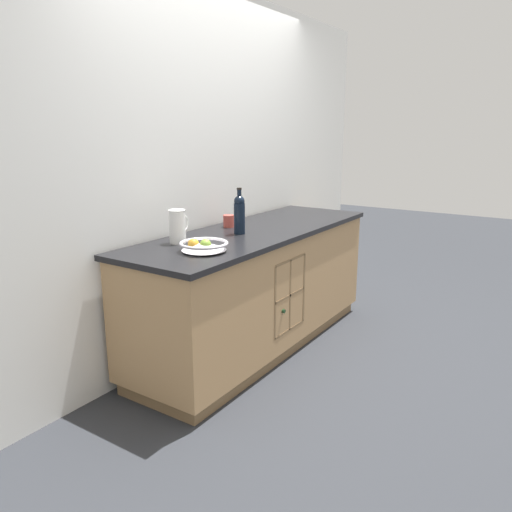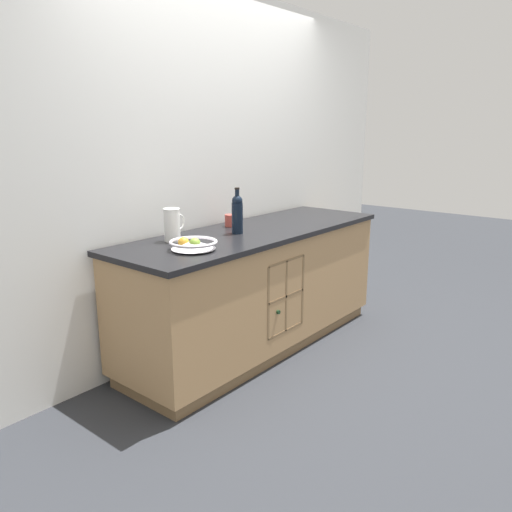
# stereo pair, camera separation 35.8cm
# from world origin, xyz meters

# --- Properties ---
(ground_plane) EXTENTS (14.00, 14.00, 0.00)m
(ground_plane) POSITION_xyz_m (0.00, 0.00, 0.00)
(ground_plane) COLOR #2D3035
(back_wall) EXTENTS (4.60, 0.06, 2.55)m
(back_wall) POSITION_xyz_m (0.00, 0.41, 1.27)
(back_wall) COLOR white
(back_wall) RESTS_ON ground_plane
(kitchen_island) EXTENTS (2.24, 0.71, 0.88)m
(kitchen_island) POSITION_xyz_m (-0.00, -0.00, 0.45)
(kitchen_island) COLOR brown
(kitchen_island) RESTS_ON ground_plane
(fruit_bowl) EXTENTS (0.28, 0.28, 0.08)m
(fruit_bowl) POSITION_xyz_m (-0.71, -0.11, 0.92)
(fruit_bowl) COLOR silver
(fruit_bowl) RESTS_ON kitchen_island
(white_pitcher) EXTENTS (0.16, 0.11, 0.21)m
(white_pitcher) POSITION_xyz_m (-0.63, 0.17, 0.99)
(white_pitcher) COLOR white
(white_pitcher) RESTS_ON kitchen_island
(ceramic_mug) EXTENTS (0.12, 0.08, 0.09)m
(ceramic_mug) POSITION_xyz_m (-0.03, 0.22, 0.93)
(ceramic_mug) COLOR #B7473D
(ceramic_mug) RESTS_ON kitchen_island
(standing_wine_bottle) EXTENTS (0.08, 0.08, 0.31)m
(standing_wine_bottle) POSITION_xyz_m (-0.19, 0.01, 1.02)
(standing_wine_bottle) COLOR black
(standing_wine_bottle) RESTS_ON kitchen_island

